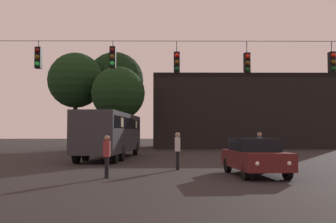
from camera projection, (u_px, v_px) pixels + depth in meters
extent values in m
plane|color=black|center=(178.00, 156.00, 29.22)|extent=(168.00, 168.00, 0.00)
cylinder|color=black|center=(185.00, 41.00, 17.87)|extent=(18.10, 0.02, 0.02)
cylinder|color=black|center=(39.00, 44.00, 17.82)|extent=(0.03, 0.03, 0.28)
cube|color=black|center=(38.00, 58.00, 17.79)|extent=(0.26, 0.32, 0.95)
sphere|color=#510A0A|center=(37.00, 50.00, 17.63)|extent=(0.20, 0.20, 0.20)
sphere|color=#5B3D0C|center=(37.00, 57.00, 17.61)|extent=(0.20, 0.20, 0.20)
sphere|color=#1EE04C|center=(37.00, 64.00, 17.60)|extent=(0.20, 0.20, 0.20)
cylinder|color=black|center=(113.00, 44.00, 17.85)|extent=(0.03, 0.03, 0.25)
cube|color=black|center=(113.00, 57.00, 17.81)|extent=(0.26, 0.32, 0.95)
sphere|color=#510A0A|center=(112.00, 50.00, 17.65)|extent=(0.20, 0.20, 0.20)
sphere|color=#5B3D0C|center=(112.00, 57.00, 17.63)|extent=(0.20, 0.20, 0.20)
sphere|color=#1EE04C|center=(112.00, 63.00, 17.62)|extent=(0.20, 0.20, 0.20)
cylinder|color=black|center=(177.00, 47.00, 17.86)|extent=(0.03, 0.03, 0.49)
cube|color=black|center=(177.00, 63.00, 17.82)|extent=(0.26, 0.32, 0.95)
sphere|color=red|center=(177.00, 55.00, 17.66)|extent=(0.20, 0.20, 0.20)
sphere|color=#5B3D0C|center=(177.00, 62.00, 17.64)|extent=(0.20, 0.20, 0.20)
sphere|color=#0C4219|center=(177.00, 69.00, 17.62)|extent=(0.20, 0.20, 0.20)
cylinder|color=black|center=(247.00, 47.00, 17.88)|extent=(0.03, 0.03, 0.53)
cube|color=black|center=(247.00, 64.00, 17.84)|extent=(0.26, 0.32, 0.95)
sphere|color=red|center=(248.00, 56.00, 17.67)|extent=(0.20, 0.20, 0.20)
sphere|color=#5B3D0C|center=(248.00, 63.00, 17.66)|extent=(0.20, 0.20, 0.20)
sphere|color=#0C4219|center=(248.00, 70.00, 17.64)|extent=(0.20, 0.20, 0.20)
cylinder|color=black|center=(331.00, 47.00, 17.90)|extent=(0.03, 0.03, 0.48)
cube|color=black|center=(332.00, 63.00, 17.86)|extent=(0.26, 0.32, 0.95)
sphere|color=red|center=(333.00, 55.00, 17.70)|extent=(0.20, 0.20, 0.20)
sphere|color=#5B3D0C|center=(334.00, 62.00, 17.68)|extent=(0.20, 0.20, 0.20)
sphere|color=#0C4219|center=(334.00, 69.00, 17.67)|extent=(0.20, 0.20, 0.20)
cube|color=#2D2D33|center=(111.00, 132.00, 26.98)|extent=(3.26, 11.15, 2.50)
cube|color=black|center=(111.00, 123.00, 27.01)|extent=(3.25, 10.49, 0.70)
cylinder|color=black|center=(107.00, 149.00, 30.93)|extent=(0.35, 1.02, 1.00)
cylinder|color=black|center=(136.00, 149.00, 30.79)|extent=(0.35, 1.02, 1.00)
cylinder|color=black|center=(86.00, 153.00, 24.79)|extent=(0.35, 1.02, 1.00)
cylinder|color=black|center=(121.00, 153.00, 24.65)|extent=(0.35, 1.02, 1.00)
cylinder|color=black|center=(76.00, 154.00, 22.82)|extent=(0.35, 1.02, 1.00)
cylinder|color=black|center=(115.00, 155.00, 22.68)|extent=(0.35, 1.02, 1.00)
cube|color=beige|center=(120.00, 124.00, 30.30)|extent=(2.61, 0.98, 0.56)
cube|color=beige|center=(102.00, 122.00, 24.27)|extent=(2.61, 0.98, 0.56)
cube|color=#511919|center=(255.00, 159.00, 16.18)|extent=(2.14, 4.43, 0.68)
cube|color=black|center=(254.00, 144.00, 16.36)|extent=(1.76, 2.44, 0.52)
cylinder|color=black|center=(287.00, 171.00, 14.82)|extent=(0.27, 0.66, 0.64)
cylinder|color=black|center=(246.00, 171.00, 14.69)|extent=(0.27, 0.66, 0.64)
cylinder|color=black|center=(263.00, 165.00, 17.64)|extent=(0.27, 0.66, 0.64)
cylinder|color=black|center=(228.00, 165.00, 17.51)|extent=(0.27, 0.66, 0.64)
sphere|color=white|center=(289.00, 163.00, 14.14)|extent=(0.18, 0.18, 0.18)
sphere|color=white|center=(257.00, 163.00, 14.04)|extent=(0.18, 0.18, 0.18)
cylinder|color=black|center=(107.00, 167.00, 15.40)|extent=(0.14, 0.14, 0.81)
cylinder|color=black|center=(106.00, 168.00, 15.24)|extent=(0.14, 0.14, 0.81)
cube|color=maroon|center=(107.00, 149.00, 15.36)|extent=(0.25, 0.37, 0.61)
sphere|color=#8C6B51|center=(107.00, 138.00, 15.38)|extent=(0.22, 0.22, 0.22)
cylinder|color=black|center=(177.00, 160.00, 18.78)|extent=(0.14, 0.14, 0.87)
cylinder|color=black|center=(178.00, 161.00, 18.62)|extent=(0.14, 0.14, 0.87)
cube|color=silver|center=(178.00, 144.00, 18.74)|extent=(0.25, 0.37, 0.65)
sphere|color=#8C6B51|center=(178.00, 135.00, 18.76)|extent=(0.24, 0.24, 0.24)
cylinder|color=black|center=(259.00, 159.00, 20.13)|extent=(0.14, 0.14, 0.87)
cylinder|color=black|center=(260.00, 159.00, 19.97)|extent=(0.14, 0.14, 0.87)
cube|color=#2D4C7F|center=(259.00, 144.00, 20.09)|extent=(0.28, 0.39, 0.65)
sphere|color=#8C6B51|center=(259.00, 135.00, 20.12)|extent=(0.24, 0.24, 0.24)
cube|color=black|center=(238.00, 115.00, 47.04)|extent=(19.54, 10.16, 7.57)
cube|color=black|center=(237.00, 81.00, 47.26)|extent=(19.54, 10.16, 0.50)
cylinder|color=#2D2116|center=(118.00, 131.00, 38.61)|extent=(0.55, 0.55, 3.73)
sphere|color=black|center=(118.00, 93.00, 38.81)|extent=(5.20, 5.20, 5.20)
cylinder|color=black|center=(115.00, 124.00, 45.02)|extent=(0.45, 0.45, 5.41)
sphere|color=black|center=(115.00, 80.00, 45.28)|extent=(6.40, 6.40, 6.40)
cylinder|color=black|center=(75.00, 124.00, 41.20)|extent=(0.45, 0.45, 5.15)
sphere|color=black|center=(76.00, 80.00, 41.44)|extent=(5.72, 5.72, 5.72)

